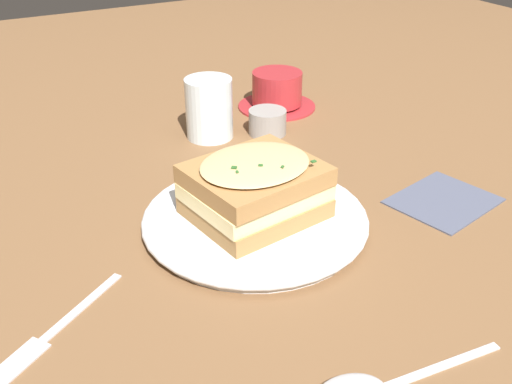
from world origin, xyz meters
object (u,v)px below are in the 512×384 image
object	(u,v)px
teacup_with_saucer	(277,91)
condiment_pot	(267,122)
dinner_plate	(256,220)
sandwich	(256,190)
fork	(42,341)
water_glass	(209,108)
napkin	(444,200)

from	to	relation	value
teacup_with_saucer	condiment_pot	xyz separation A→B (m)	(0.07, 0.09, -0.01)
dinner_plate	condiment_pot	distance (m)	0.27
sandwich	condiment_pot	size ratio (longest dim) A/B	2.71
dinner_plate	fork	size ratio (longest dim) A/B	1.72
dinner_plate	condiment_pot	bearing A→B (deg)	-122.39
water_glass	condiment_pot	bearing A→B (deg)	158.81
napkin	dinner_plate	bearing A→B (deg)	-14.29
dinner_plate	condiment_pot	xyz separation A→B (m)	(-0.15, -0.23, 0.01)
water_glass	condiment_pot	world-z (taller)	water_glass
fork	condiment_pot	world-z (taller)	condiment_pot
sandwich	water_glass	xyz separation A→B (m)	(-0.06, -0.26, -0.01)
water_glass	napkin	size ratio (longest dim) A/B	0.74
napkin	condiment_pot	world-z (taller)	condiment_pot
teacup_with_saucer	sandwich	bearing A→B (deg)	-169.56
fork	sandwich	bearing A→B (deg)	-108.94
water_glass	dinner_plate	bearing A→B (deg)	76.58
dinner_plate	sandwich	xyz separation A→B (m)	(0.00, 0.00, 0.04)
sandwich	teacup_with_saucer	size ratio (longest dim) A/B	1.19
sandwich	water_glass	bearing A→B (deg)	-103.38
teacup_with_saucer	napkin	size ratio (longest dim) A/B	1.07
fork	napkin	size ratio (longest dim) A/B	1.23
sandwich	fork	size ratio (longest dim) A/B	1.04
teacup_with_saucer	napkin	bearing A→B (deg)	-132.62
condiment_pot	fork	bearing A→B (deg)	36.88
fork	napkin	xyz separation A→B (m)	(-0.49, -0.01, 0.00)
water_glass	napkin	xyz separation A→B (m)	(-0.17, 0.32, -0.04)
napkin	condiment_pot	distance (m)	0.30
sandwich	fork	world-z (taller)	sandwich
fork	condiment_pot	xyz separation A→B (m)	(-0.40, -0.30, 0.02)
teacup_with_saucer	water_glass	size ratio (longest dim) A/B	1.44
dinner_plate	teacup_with_saucer	distance (m)	0.39
teacup_with_saucer	dinner_plate	bearing A→B (deg)	-169.64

